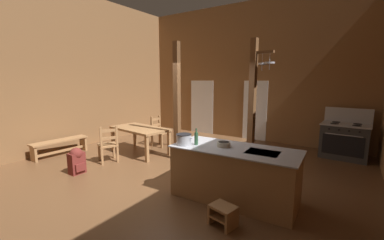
# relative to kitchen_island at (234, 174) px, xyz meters

# --- Properties ---
(ground_plane) EXTENTS (8.58, 9.24, 0.10)m
(ground_plane) POSITION_rel_kitchen_island_xyz_m (-1.58, 0.21, -0.51)
(ground_plane) COLOR brown
(wall_back) EXTENTS (8.58, 0.14, 4.67)m
(wall_back) POSITION_rel_kitchen_island_xyz_m (-1.58, 4.50, 1.88)
(wall_back) COLOR brown
(wall_back) RESTS_ON ground_plane
(wall_left) EXTENTS (0.14, 9.24, 4.67)m
(wall_left) POSITION_rel_kitchen_island_xyz_m (-5.54, 0.21, 1.88)
(wall_left) COLOR brown
(wall_left) RESTS_ON ground_plane
(glazed_door_back_left) EXTENTS (1.00, 0.01, 2.05)m
(glazed_door_back_left) POSITION_rel_kitchen_island_xyz_m (-3.33, 4.43, 0.56)
(glazed_door_back_left) COLOR white
(glazed_door_back_left) RESTS_ON ground_plane
(glazed_panel_back_right) EXTENTS (0.84, 0.01, 2.05)m
(glazed_panel_back_right) POSITION_rel_kitchen_island_xyz_m (-1.19, 4.43, 0.56)
(glazed_panel_back_right) COLOR white
(glazed_panel_back_right) RESTS_ON ground_plane
(kitchen_island) EXTENTS (2.19, 1.04, 0.92)m
(kitchen_island) POSITION_rel_kitchen_island_xyz_m (0.00, 0.00, 0.00)
(kitchen_island) COLOR #9E7044
(kitchen_island) RESTS_ON ground_plane
(stove_range) EXTENTS (1.19, 0.89, 1.32)m
(stove_range) POSITION_rel_kitchen_island_xyz_m (1.53, 3.76, 0.02)
(stove_range) COLOR #323232
(stove_range) RESTS_ON ground_plane
(support_post_with_pot_rack) EXTENTS (0.58, 0.25, 3.02)m
(support_post_with_pot_rack) POSITION_rel_kitchen_island_xyz_m (-0.34, 1.80, 1.15)
(support_post_with_pot_rack) COLOR brown
(support_post_with_pot_rack) RESTS_ON ground_plane
(support_post_center) EXTENTS (0.14, 0.14, 3.02)m
(support_post_center) POSITION_rel_kitchen_island_xyz_m (-2.14, 1.21, 1.05)
(support_post_center) COLOR brown
(support_post_center) RESTS_ON ground_plane
(step_stool) EXTENTS (0.41, 0.35, 0.30)m
(step_stool) POSITION_rel_kitchen_island_xyz_m (0.20, -0.84, -0.28)
(step_stool) COLOR #9E7044
(step_stool) RESTS_ON ground_plane
(dining_table) EXTENTS (1.81, 1.12, 0.74)m
(dining_table) POSITION_rel_kitchen_island_xyz_m (-3.37, 1.08, 0.19)
(dining_table) COLOR #9E7044
(dining_table) RESTS_ON ground_plane
(ladderback_chair_near_window) EXTENTS (0.45, 0.45, 0.95)m
(ladderback_chair_near_window) POSITION_rel_kitchen_island_xyz_m (-3.44, 1.98, -0.01)
(ladderback_chair_near_window) COLOR #9E7044
(ladderback_chair_near_window) RESTS_ON ground_plane
(ladderback_chair_by_post) EXTENTS (0.59, 0.59, 0.95)m
(ladderback_chair_by_post) POSITION_rel_kitchen_island_xyz_m (-3.48, 0.07, -0.01)
(ladderback_chair_by_post) COLOR #9E7044
(ladderback_chair_by_post) RESTS_ON ground_plane
(bench_along_left_wall) EXTENTS (0.44, 1.48, 0.44)m
(bench_along_left_wall) POSITION_rel_kitchen_island_xyz_m (-5.06, -0.32, -0.15)
(bench_along_left_wall) COLOR #9E7044
(bench_along_left_wall) RESTS_ON ground_plane
(backpack) EXTENTS (0.31, 0.32, 0.60)m
(backpack) POSITION_rel_kitchen_island_xyz_m (-3.42, -0.84, -0.15)
(backpack) COLOR maroon
(backpack) RESTS_ON ground_plane
(stockpot_on_counter) EXTENTS (0.35, 0.28, 0.20)m
(stockpot_on_counter) POSITION_rel_kitchen_island_xyz_m (-0.87, -0.29, 0.56)
(stockpot_on_counter) COLOR #A8AAB2
(stockpot_on_counter) RESTS_ON kitchen_island
(mixing_bowl_on_counter) EXTENTS (0.24, 0.24, 0.08)m
(mixing_bowl_on_counter) POSITION_rel_kitchen_island_xyz_m (-0.21, -0.01, 0.50)
(mixing_bowl_on_counter) COLOR #B2A893
(mixing_bowl_on_counter) RESTS_ON kitchen_island
(bottle_tall_on_counter) EXTENTS (0.07, 0.07, 0.30)m
(bottle_tall_on_counter) POSITION_rel_kitchen_island_xyz_m (-0.68, -0.18, 0.58)
(bottle_tall_on_counter) COLOR #2D5638
(bottle_tall_on_counter) RESTS_ON kitchen_island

